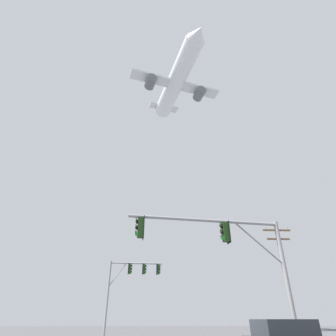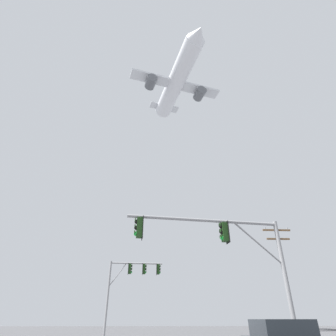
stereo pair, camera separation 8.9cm
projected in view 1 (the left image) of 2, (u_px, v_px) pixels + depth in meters
name	position (u px, v px, depth m)	size (l,w,h in m)	color
signal_pole_near	(228.00, 247.00, 12.70)	(7.44, 1.26, 5.92)	gray
signal_pole_far	(130.00, 278.00, 25.74)	(5.06, 0.66, 6.51)	gray
utility_pole	(285.00, 275.00, 20.10)	(2.20, 0.28, 8.32)	brown
airplane	(176.00, 81.00, 60.12)	(20.23, 26.19, 7.20)	white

